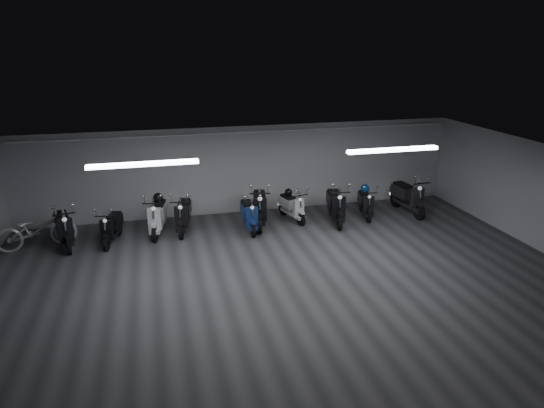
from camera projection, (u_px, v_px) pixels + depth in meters
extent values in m
cube|color=#343436|center=(286.00, 281.00, 11.17)|extent=(14.00, 10.00, 0.01)
cube|color=slate|center=(288.00, 164.00, 10.26)|extent=(14.00, 10.00, 0.01)
cube|color=#A8A8AA|center=(244.00, 170.00, 15.31)|extent=(14.00, 0.01, 2.80)
cube|color=#A8A8AA|center=(394.00, 363.00, 6.12)|extent=(14.00, 0.01, 2.80)
cube|color=white|center=(143.00, 164.00, 10.51)|extent=(2.40, 0.18, 0.08)
cube|color=white|center=(393.00, 150.00, 11.89)|extent=(2.40, 0.18, 0.08)
cylinder|color=white|center=(244.00, 132.00, 14.84)|extent=(13.60, 0.05, 0.05)
imported|color=silver|center=(35.00, 226.00, 12.75)|extent=(2.10, 1.12, 1.29)
sphere|color=black|center=(288.00, 192.00, 14.87)|extent=(0.24, 0.24, 0.24)
sphere|color=black|center=(158.00, 198.00, 13.87)|extent=(0.29, 0.29, 0.29)
sphere|color=navy|center=(365.00, 189.00, 15.19)|extent=(0.28, 0.28, 0.28)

